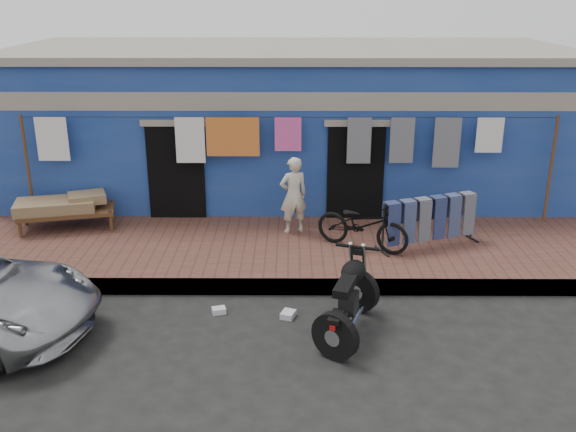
% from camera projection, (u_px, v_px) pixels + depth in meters
% --- Properties ---
extents(ground, '(80.00, 80.00, 0.00)m').
position_uv_depth(ground, '(287.00, 345.00, 8.67)').
color(ground, black).
rests_on(ground, ground).
extents(sidewalk, '(28.00, 3.00, 0.25)m').
position_uv_depth(sidewalk, '(288.00, 251.00, 11.46)').
color(sidewalk, brown).
rests_on(sidewalk, ground).
extents(curb, '(28.00, 0.10, 0.25)m').
position_uv_depth(curb, '(288.00, 287.00, 10.09)').
color(curb, gray).
rests_on(curb, ground).
extents(building, '(12.20, 5.20, 3.36)m').
position_uv_depth(building, '(289.00, 121.00, 14.69)').
color(building, navy).
rests_on(building, ground).
extents(clothesline, '(10.06, 0.06, 2.10)m').
position_uv_depth(clothesline, '(290.00, 144.00, 12.07)').
color(clothesline, brown).
rests_on(clothesline, sidewalk).
extents(seated_person, '(0.60, 0.50, 1.44)m').
position_uv_depth(seated_person, '(293.00, 195.00, 11.79)').
color(seated_person, beige).
rests_on(seated_person, sidewalk).
extents(bicycle, '(1.76, 1.33, 1.09)m').
position_uv_depth(bicycle, '(363.00, 219.00, 11.09)').
color(bicycle, black).
rests_on(bicycle, sidewalk).
extents(motorcycle, '(1.64, 2.11, 1.13)m').
position_uv_depth(motorcycle, '(348.00, 297.00, 8.80)').
color(motorcycle, black).
rests_on(motorcycle, ground).
extents(charpoy, '(2.21, 1.69, 0.61)m').
position_uv_depth(charpoy, '(67.00, 212.00, 12.13)').
color(charpoy, brown).
rests_on(charpoy, sidewalk).
extents(jeans_rack, '(2.18, 1.67, 0.92)m').
position_uv_depth(jeans_rack, '(429.00, 221.00, 11.24)').
color(jeans_rack, black).
rests_on(jeans_rack, sidewalk).
extents(litter_a, '(0.23, 0.20, 0.09)m').
position_uv_depth(litter_a, '(219.00, 310.00, 9.52)').
color(litter_a, silver).
rests_on(litter_a, ground).
extents(litter_b, '(0.17, 0.18, 0.07)m').
position_uv_depth(litter_b, '(353.00, 304.00, 9.73)').
color(litter_b, silver).
rests_on(litter_b, ground).
extents(litter_c, '(0.25, 0.27, 0.09)m').
position_uv_depth(litter_c, '(288.00, 314.00, 9.40)').
color(litter_c, silver).
rests_on(litter_c, ground).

